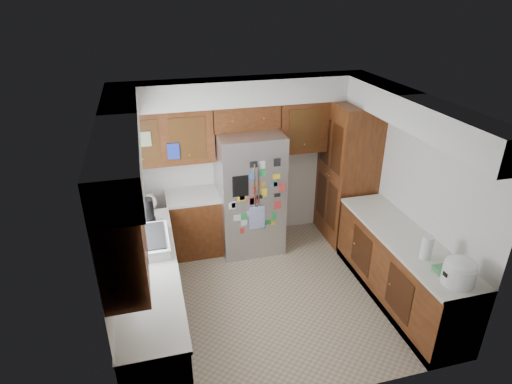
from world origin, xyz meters
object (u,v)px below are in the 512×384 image
at_px(fridge, 250,193).
at_px(paper_towel, 427,247).
at_px(pantry, 347,173).
at_px(rice_cooker, 460,270).

relative_size(fridge, paper_towel, 6.54).
xyz_separation_m(pantry, fridge, (-1.50, 0.05, -0.17)).
distance_m(pantry, rice_cooker, 2.53).
distance_m(fridge, rice_cooker, 2.99).
height_order(pantry, paper_towel, pantry).
height_order(fridge, paper_towel, fridge).
relative_size(fridge, rice_cooker, 5.40).
distance_m(rice_cooker, paper_towel, 0.46).
xyz_separation_m(rice_cooker, paper_towel, (-0.06, 0.46, -0.01)).
bearing_deg(paper_towel, pantry, 88.42).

